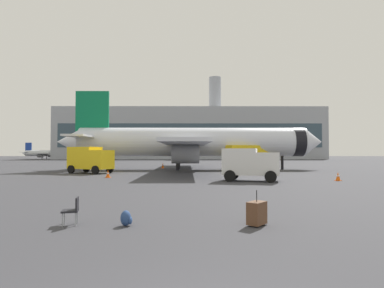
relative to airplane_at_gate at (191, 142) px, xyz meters
name	(u,v)px	position (x,y,z in m)	size (l,w,h in m)	color
airplane_at_gate	(191,142)	(0.00, 0.00, 0.00)	(35.63, 32.04, 10.50)	silver
airplane_taxiing	(47,153)	(-51.12, 70.88, -1.62)	(19.83, 17.98, 5.84)	silver
service_truck	(90,159)	(-11.15, -7.64, -2.05)	(5.28, 4.08, 2.90)	yellow
fuel_truck	(247,156)	(7.26, -1.06, -1.88)	(6.46, 4.46, 3.20)	yellow
cargo_van	(250,163)	(4.63, -17.29, -2.21)	(4.77, 3.28, 2.60)	white
safety_cone_near	(108,174)	(-7.61, -13.78, -3.31)	(0.44, 0.44, 0.70)	#F2590C
safety_cone_mid	(163,165)	(-4.13, 3.63, -3.26)	(0.44, 0.44, 0.81)	#F2590C
safety_cone_far	(338,176)	(11.78, -17.04, -3.31)	(0.44, 0.44, 0.70)	#F2590C
rolling_suitcase	(257,213)	(1.93, -32.75, -3.27)	(0.72, 0.75, 1.10)	brown
traveller_backpack	(126,218)	(-2.13, -32.79, -3.42)	(0.36, 0.40, 0.48)	navy
gate_chair	(73,209)	(-3.85, -32.64, -3.16)	(0.57, 0.57, 0.86)	black
terminal_building	(190,134)	(-0.15, 73.89, 5.44)	(94.03, 18.42, 29.98)	#9EA3AD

